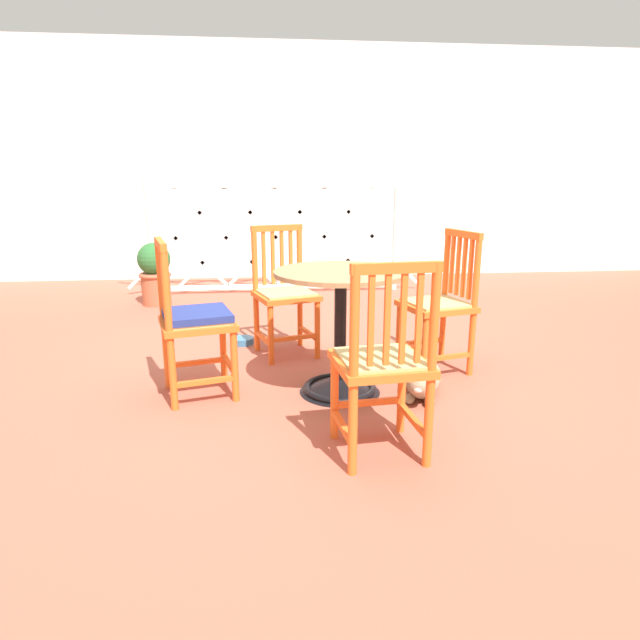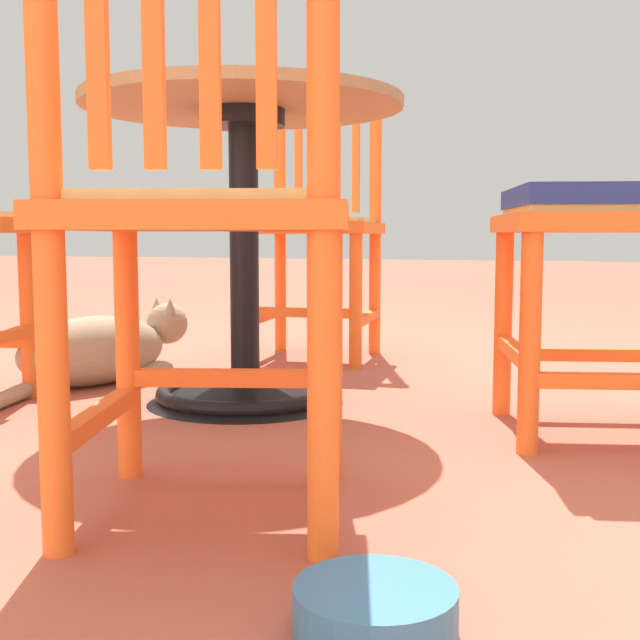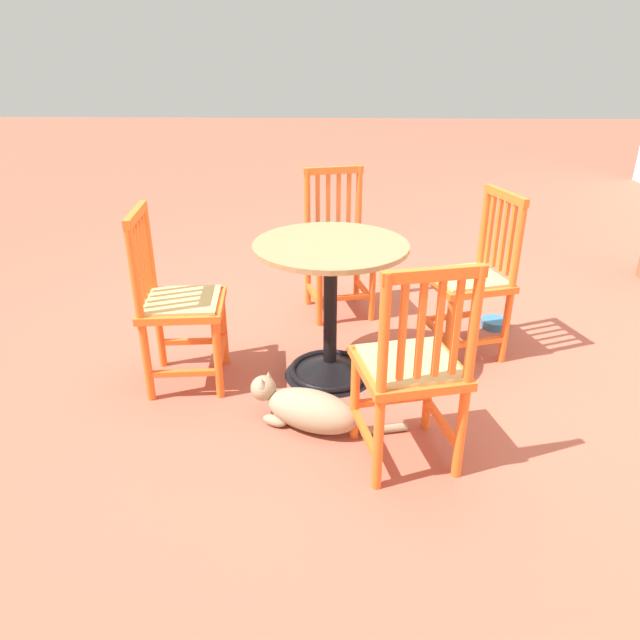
{
  "view_description": "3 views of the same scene",
  "coord_description": "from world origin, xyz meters",
  "px_view_note": "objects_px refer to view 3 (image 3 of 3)",
  "views": [
    {
      "loc": [
        -0.29,
        -2.98,
        1.23
      ],
      "look_at": [
        0.02,
        -0.01,
        0.44
      ],
      "focal_mm": 30.06,
      "sensor_mm": 36.0,
      "label": 1
    },
    {
      "loc": [
        -0.69,
        1.77,
        0.41
      ],
      "look_at": [
        -0.02,
        -0.13,
        0.2
      ],
      "focal_mm": 45.66,
      "sensor_mm": 36.0,
      "label": 2
    },
    {
      "loc": [
        2.84,
        -0.0,
        1.59
      ],
      "look_at": [
        0.3,
        -0.07,
        0.4
      ],
      "focal_mm": 32.83,
      "sensor_mm": 36.0,
      "label": 3
    }
  ],
  "objects_px": {
    "orange_chair_facing_out": "(471,280)",
    "orange_chair_near_fence": "(411,370)",
    "pet_water_bowl": "(495,323)",
    "orange_chair_by_planter": "(177,305)",
    "tabby_cat": "(305,408)",
    "cafe_table": "(330,326)",
    "orange_chair_at_corner": "(339,246)"
  },
  "relations": [
    {
      "from": "orange_chair_at_corner",
      "to": "orange_chair_near_fence",
      "type": "height_order",
      "value": "same"
    },
    {
      "from": "pet_water_bowl",
      "to": "cafe_table",
      "type": "bearing_deg",
      "value": -59.06
    },
    {
      "from": "orange_chair_facing_out",
      "to": "cafe_table",
      "type": "bearing_deg",
      "value": -69.1
    },
    {
      "from": "orange_chair_facing_out",
      "to": "tabby_cat",
      "type": "distance_m",
      "value": 1.21
    },
    {
      "from": "orange_chair_at_corner",
      "to": "tabby_cat",
      "type": "relative_size",
      "value": 1.24
    },
    {
      "from": "orange_chair_by_planter",
      "to": "tabby_cat",
      "type": "bearing_deg",
      "value": 59.02
    },
    {
      "from": "orange_chair_near_fence",
      "to": "orange_chair_at_corner",
      "type": "bearing_deg",
      "value": -169.46
    },
    {
      "from": "tabby_cat",
      "to": "pet_water_bowl",
      "type": "xyz_separation_m",
      "value": [
        -1.08,
        1.13,
        -0.07
      ]
    },
    {
      "from": "cafe_table",
      "to": "tabby_cat",
      "type": "relative_size",
      "value": 1.03
    },
    {
      "from": "orange_chair_by_planter",
      "to": "orange_chair_near_fence",
      "type": "xyz_separation_m",
      "value": [
        0.62,
        1.09,
        0.0
      ]
    },
    {
      "from": "cafe_table",
      "to": "orange_chair_near_fence",
      "type": "relative_size",
      "value": 0.83
    },
    {
      "from": "cafe_table",
      "to": "orange_chair_facing_out",
      "type": "xyz_separation_m",
      "value": [
        -0.29,
        0.77,
        0.15
      ]
    },
    {
      "from": "orange_chair_at_corner",
      "to": "orange_chair_near_fence",
      "type": "bearing_deg",
      "value": 10.54
    },
    {
      "from": "orange_chair_facing_out",
      "to": "tabby_cat",
      "type": "relative_size",
      "value": 1.24
    },
    {
      "from": "cafe_table",
      "to": "orange_chair_at_corner",
      "type": "xyz_separation_m",
      "value": [
        -0.84,
        0.04,
        0.16
      ]
    },
    {
      "from": "pet_water_bowl",
      "to": "orange_chair_at_corner",
      "type": "bearing_deg",
      "value": -102.95
    },
    {
      "from": "cafe_table",
      "to": "tabby_cat",
      "type": "bearing_deg",
      "value": -12.86
    },
    {
      "from": "cafe_table",
      "to": "orange_chair_by_planter",
      "type": "distance_m",
      "value": 0.78
    },
    {
      "from": "orange_chair_facing_out",
      "to": "orange_chair_at_corner",
      "type": "height_order",
      "value": "same"
    },
    {
      "from": "orange_chair_by_planter",
      "to": "orange_chair_near_fence",
      "type": "height_order",
      "value": "same"
    },
    {
      "from": "orange_chair_by_planter",
      "to": "tabby_cat",
      "type": "distance_m",
      "value": 0.83
    },
    {
      "from": "orange_chair_near_fence",
      "to": "orange_chair_facing_out",
      "type": "bearing_deg",
      "value": 156.13
    },
    {
      "from": "orange_chair_facing_out",
      "to": "pet_water_bowl",
      "type": "bearing_deg",
      "value": 141.47
    },
    {
      "from": "orange_chair_by_planter",
      "to": "cafe_table",
      "type": "bearing_deg",
      "value": 96.18
    },
    {
      "from": "tabby_cat",
      "to": "pet_water_bowl",
      "type": "distance_m",
      "value": 1.57
    },
    {
      "from": "orange_chair_near_fence",
      "to": "orange_chair_by_planter",
      "type": "bearing_deg",
      "value": -119.55
    },
    {
      "from": "cafe_table",
      "to": "pet_water_bowl",
      "type": "relative_size",
      "value": 4.47
    },
    {
      "from": "tabby_cat",
      "to": "orange_chair_near_fence",
      "type": "bearing_deg",
      "value": 62.67
    },
    {
      "from": "orange_chair_facing_out",
      "to": "orange_chair_near_fence",
      "type": "height_order",
      "value": "same"
    },
    {
      "from": "pet_water_bowl",
      "to": "orange_chair_by_planter",
      "type": "bearing_deg",
      "value": -68.68
    },
    {
      "from": "tabby_cat",
      "to": "pet_water_bowl",
      "type": "relative_size",
      "value": 4.33
    },
    {
      "from": "cafe_table",
      "to": "orange_chair_facing_out",
      "type": "bearing_deg",
      "value": 110.9
    }
  ]
}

